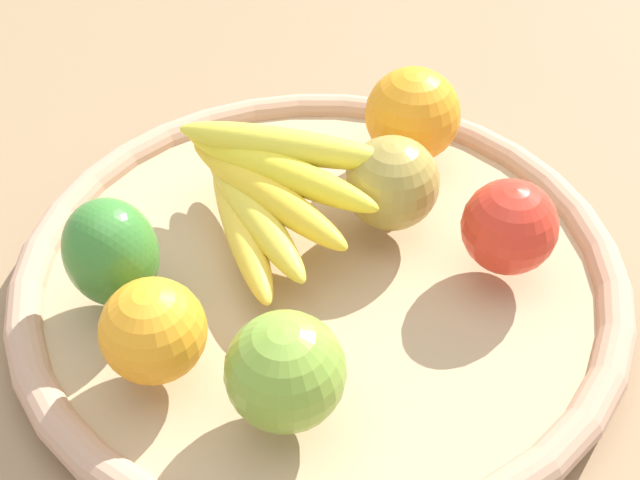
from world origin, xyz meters
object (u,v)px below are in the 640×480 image
Objects in this scene: banana_bunch at (265,188)px; orange_1 at (413,115)px; apple_0 at (509,227)px; apple_1 at (285,371)px; bell_pepper at (111,252)px; apple_2 at (392,183)px; orange_0 at (153,331)px.

orange_1 is at bearing -102.35° from banana_bunch.
banana_bunch reaches higher than apple_0.
banana_bunch is at bearing 77.65° from orange_1.
apple_1 is 0.16m from bell_pepper.
apple_2 is 1.05× the size of orange_0.
bell_pepper is at bearing 46.07° from apple_0.
apple_1 is 0.09m from orange_0.
orange_1 is (-0.03, -0.15, 0.00)m from banana_bunch.
bell_pepper is at bearing -0.09° from apple_1.
orange_0 is at bearing 17.13° from apple_1.
apple_2 is 0.22m from bell_pepper.
bell_pepper reaches higher than apple_0.
bell_pepper reaches higher than apple_2.
banana_bunch is at bearing 43.70° from apple_2.
bell_pepper is at bearing 61.55° from apple_2.
bell_pepper is (0.20, 0.21, 0.01)m from apple_0.
orange_1 is 0.30m from orange_0.
orange_0 is at bearing 91.26° from orange_1.
apple_1 is at bearing 106.97° from apple_2.
orange_0 is at bearing 81.91° from apple_2.
apple_2 is 0.22m from orange_0.
apple_0 is at bearing -170.89° from apple_2.
apple_2 is 0.90× the size of bell_pepper.
orange_1 is at bearing -65.10° from apple_2.
bell_pepper is (0.07, -0.03, 0.01)m from orange_0.
bell_pepper is at bearing 76.42° from orange_1.
apple_1 is at bearing 79.89° from apple_0.
apple_1 is 0.95× the size of orange_1.
orange_1 is (0.04, -0.08, 0.00)m from apple_2.
bell_pepper is at bearing 74.97° from banana_bunch.
banana_bunch is at bearing 26.48° from apple_0.
apple_1 is 0.43× the size of banana_bunch.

